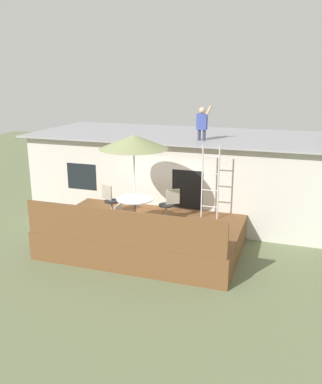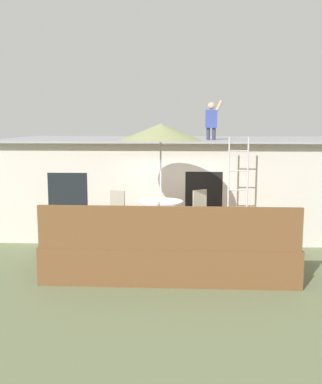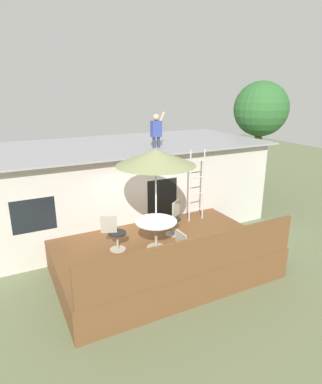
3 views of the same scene
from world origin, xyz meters
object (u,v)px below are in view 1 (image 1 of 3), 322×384
patio_chair_left (110,201)px  patio_chair_right (169,205)px  patio_table (135,204)px  patio_chair_near (120,220)px  person_figure (202,121)px  patio_umbrella (134,142)px  step_ladder (210,182)px

patio_chair_left → patio_chair_right: 1.80m
patio_table → patio_chair_near: (0.02, -1.06, -0.13)m
patio_chair_right → person_figure: bearing=-137.6°
patio_table → patio_umbrella: patio_umbrella is taller
patio_chair_right → patio_chair_near: same height
person_figure → step_ladder: bearing=-66.9°
patio_chair_near → patio_chair_left: bearing=33.1°
patio_chair_left → patio_chair_near: (0.99, -1.45, 0.00)m
patio_umbrella → patio_chair_left: bearing=158.2°
patio_chair_near → patio_table: bearing=-0.0°
patio_table → person_figure: size_ratio=0.94×
step_ladder → patio_chair_near: step_ladder is taller
patio_chair_left → patio_umbrella: bearing=0.0°
patio_table → patio_chair_left: 1.05m
patio_umbrella → patio_table: bearing=135.0°
step_ladder → patio_chair_near: size_ratio=2.39×
step_ladder → person_figure: person_figure is taller
person_figure → patio_chair_right: person_figure is taller
person_figure → patio_chair_near: person_figure is taller
patio_umbrella → patio_chair_left: size_ratio=2.76×
step_ladder → person_figure: size_ratio=1.98×
patio_umbrella → step_ladder: bearing=30.5°
patio_umbrella → person_figure: size_ratio=2.29×
patio_table → step_ladder: (1.91, 1.13, 0.51)m
patio_umbrella → person_figure: person_figure is taller
patio_chair_left → person_figure: bearing=66.0°
patio_table → patio_chair_left: patio_chair_left is taller
patio_chair_right → patio_chair_near: size_ratio=1.00×
person_figure → patio_chair_left: 3.85m
patio_table → patio_chair_right: 1.01m
patio_table → patio_chair_left: bearing=158.2°
patio_chair_near → step_ladder: bearing=-41.9°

